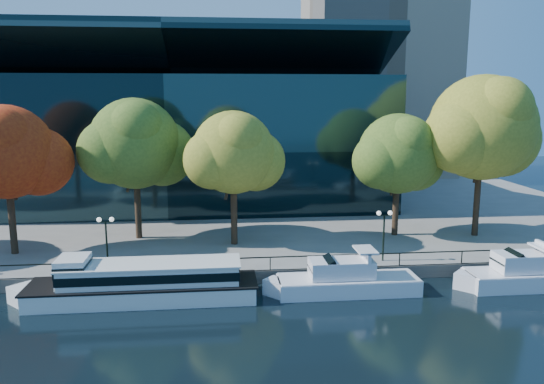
{
  "coord_description": "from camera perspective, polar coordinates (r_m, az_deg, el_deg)",
  "views": [
    {
      "loc": [
        1.2,
        -34.63,
        13.89
      ],
      "look_at": [
        5.63,
        8.0,
        6.04
      ],
      "focal_mm": 35.0,
      "sensor_mm": 36.0,
      "label": 1
    }
  ],
  "objects": [
    {
      "name": "cruiser_far",
      "position": [
        43.19,
        25.38,
        -7.94
      ],
      "size": [
        10.18,
        2.82,
        3.33
      ],
      "color": "silver",
      "rests_on": "ground"
    },
    {
      "name": "tour_boat",
      "position": [
        37.82,
        -14.27,
        -9.29
      ],
      "size": [
        16.91,
        3.77,
        3.21
      ],
      "color": "silver",
      "rests_on": "ground"
    },
    {
      "name": "ground",
      "position": [
        37.33,
        -7.5,
        -11.56
      ],
      "size": [
        160.0,
        160.0,
        0.0
      ],
      "primitive_type": "plane",
      "color": "black",
      "rests_on": "ground"
    },
    {
      "name": "tree_5",
      "position": [
        51.73,
        21.87,
        6.22
      ],
      "size": [
        11.85,
        9.72,
        14.75
      ],
      "color": "black",
      "rests_on": "promenade"
    },
    {
      "name": "lamp_1",
      "position": [
        41.21,
        -17.42,
        -4.02
      ],
      "size": [
        1.26,
        0.36,
        4.03
      ],
      "color": "black",
      "rests_on": "promenade"
    },
    {
      "name": "tree_3",
      "position": [
        45.39,
        -4.0,
        4.06
      ],
      "size": [
        8.89,
        7.29,
        11.63
      ],
      "color": "black",
      "rests_on": "promenade"
    },
    {
      "name": "cruiser_near",
      "position": [
        38.39,
        7.53,
        -9.34
      ],
      "size": [
        11.09,
        2.86,
        3.21
      ],
      "color": "silver",
      "rests_on": "ground"
    },
    {
      "name": "tree_1",
      "position": [
        47.35,
        -26.53,
        3.67
      ],
      "size": [
        9.43,
        7.73,
        12.2
      ],
      "color": "black",
      "rests_on": "promenade"
    },
    {
      "name": "railing",
      "position": [
        39.74,
        -7.44,
        -7.21
      ],
      "size": [
        88.2,
        0.08,
        0.99
      ],
      "color": "black",
      "rests_on": "promenade"
    },
    {
      "name": "tree_4",
      "position": [
        49.81,
        13.57,
        3.84
      ],
      "size": [
        9.15,
        7.5,
        11.29
      ],
      "color": "black",
      "rests_on": "promenade"
    },
    {
      "name": "promenade",
      "position": [
        72.27,
        -6.78,
        -0.37
      ],
      "size": [
        90.0,
        67.08,
        1.0
      ],
      "color": "slate",
      "rests_on": "ground"
    },
    {
      "name": "convention_building",
      "position": [
        66.84,
        -10.43,
        5.59
      ],
      "size": [
        50.0,
        24.57,
        21.43
      ],
      "color": "black",
      "rests_on": "ground"
    },
    {
      "name": "tree_2",
      "position": [
        48.73,
        -14.34,
        4.86
      ],
      "size": [
        10.1,
        8.28,
        12.69
      ],
      "color": "black",
      "rests_on": "promenade"
    },
    {
      "name": "lamp_2",
      "position": [
        42.37,
        11.97,
        -3.38
      ],
      "size": [
        1.26,
        0.36,
        4.03
      ],
      "color": "black",
      "rests_on": "promenade"
    }
  ]
}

